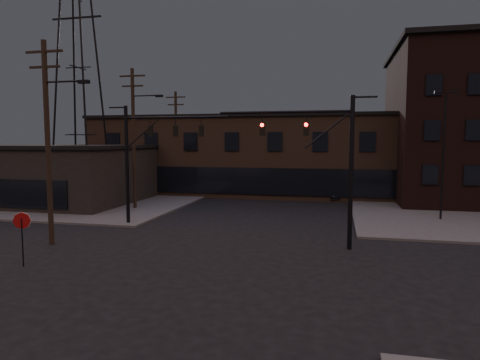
{
  "coord_description": "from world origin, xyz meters",
  "views": [
    {
      "loc": [
        5.8,
        -18.27,
        5.68
      ],
      "look_at": [
        0.51,
        4.87,
        3.5
      ],
      "focal_mm": 32.0,
      "sensor_mm": 36.0,
      "label": 1
    }
  ],
  "objects_px": {
    "car_crossing": "(334,193)",
    "stop_sign": "(22,226)",
    "traffic_signal_near": "(329,155)",
    "traffic_signal_far": "(144,151)",
    "parked_car_lot_a": "(397,192)"
  },
  "relations": [
    {
      "from": "car_crossing",
      "to": "stop_sign",
      "type": "bearing_deg",
      "value": -131.0
    },
    {
      "from": "car_crossing",
      "to": "traffic_signal_near",
      "type": "bearing_deg",
      "value": -103.88
    },
    {
      "from": "traffic_signal_far",
      "to": "stop_sign",
      "type": "distance_m",
      "value": 10.55
    },
    {
      "from": "traffic_signal_far",
      "to": "parked_car_lot_a",
      "type": "relative_size",
      "value": 1.68
    },
    {
      "from": "traffic_signal_near",
      "to": "parked_car_lot_a",
      "type": "relative_size",
      "value": 1.68
    },
    {
      "from": "traffic_signal_near",
      "to": "traffic_signal_far",
      "type": "relative_size",
      "value": 1.0
    },
    {
      "from": "stop_sign",
      "to": "car_crossing",
      "type": "distance_m",
      "value": 29.22
    },
    {
      "from": "traffic_signal_near",
      "to": "car_crossing",
      "type": "xyz_separation_m",
      "value": [
        0.14,
        19.4,
        -4.27
      ]
    },
    {
      "from": "traffic_signal_near",
      "to": "parked_car_lot_a",
      "type": "distance_m",
      "value": 19.68
    },
    {
      "from": "stop_sign",
      "to": "parked_car_lot_a",
      "type": "height_order",
      "value": "stop_sign"
    },
    {
      "from": "stop_sign",
      "to": "car_crossing",
      "type": "relative_size",
      "value": 0.62
    },
    {
      "from": "stop_sign",
      "to": "traffic_signal_near",
      "type": "bearing_deg",
      "value": 25.9
    },
    {
      "from": "traffic_signal_far",
      "to": "car_crossing",
      "type": "bearing_deg",
      "value": 52.46
    },
    {
      "from": "parked_car_lot_a",
      "to": "traffic_signal_near",
      "type": "bearing_deg",
      "value": 175.78
    },
    {
      "from": "car_crossing",
      "to": "traffic_signal_far",
      "type": "bearing_deg",
      "value": -141.0
    }
  ]
}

